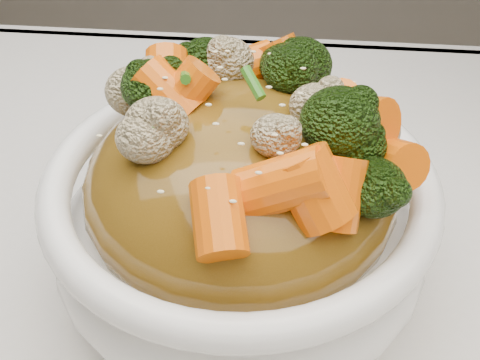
# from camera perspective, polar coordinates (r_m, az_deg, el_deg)

# --- Properties ---
(tablecloth) EXTENTS (1.20, 0.80, 0.04)m
(tablecloth) POSITION_cam_1_polar(r_m,az_deg,el_deg) (0.39, 5.14, -15.92)
(tablecloth) COLOR silver
(tablecloth) RESTS_ON dining_table
(bowl) EXTENTS (0.27, 0.27, 0.09)m
(bowl) POSITION_cam_1_polar(r_m,az_deg,el_deg) (0.37, 0.00, -4.30)
(bowl) COLOR white
(bowl) RESTS_ON tablecloth
(sauce_base) EXTENTS (0.21, 0.21, 0.11)m
(sauce_base) POSITION_cam_1_polar(r_m,az_deg,el_deg) (0.35, 0.00, -0.42)
(sauce_base) COLOR brown
(sauce_base) RESTS_ON bowl
(carrots) EXTENTS (0.21, 0.21, 0.06)m
(carrots) POSITION_cam_1_polar(r_m,az_deg,el_deg) (0.31, 0.00, 9.49)
(carrots) COLOR #FA6808
(carrots) RESTS_ON sauce_base
(broccoli) EXTENTS (0.21, 0.21, 0.05)m
(broccoli) POSITION_cam_1_polar(r_m,az_deg,el_deg) (0.31, 0.00, 9.31)
(broccoli) COLOR black
(broccoli) RESTS_ON sauce_base
(cauliflower) EXTENTS (0.21, 0.21, 0.04)m
(cauliflower) POSITION_cam_1_polar(r_m,az_deg,el_deg) (0.31, 0.00, 8.95)
(cauliflower) COLOR #C3B185
(cauliflower) RESTS_ON sauce_base
(scallions) EXTENTS (0.16, 0.16, 0.02)m
(scallions) POSITION_cam_1_polar(r_m,az_deg,el_deg) (0.31, 0.00, 9.67)
(scallions) COLOR #2F711A
(scallions) RESTS_ON sauce_base
(sesame_seeds) EXTENTS (0.19, 0.19, 0.01)m
(sesame_seeds) POSITION_cam_1_polar(r_m,az_deg,el_deg) (0.31, -0.00, 9.67)
(sesame_seeds) COLOR beige
(sesame_seeds) RESTS_ON sauce_base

